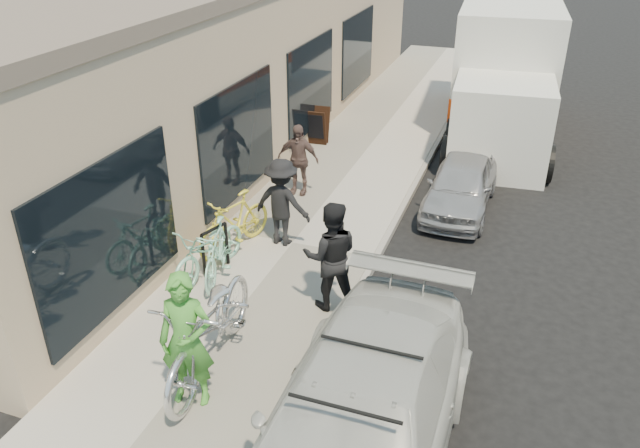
% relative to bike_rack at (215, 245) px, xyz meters
% --- Properties ---
extents(ground, '(120.00, 120.00, 0.00)m').
position_rel_bike_rack_xyz_m(ground, '(2.86, -1.71, -0.64)').
color(ground, black).
rests_on(ground, ground).
extents(sidewalk, '(3.00, 34.00, 0.15)m').
position_rel_bike_rack_xyz_m(sidewalk, '(0.86, 1.29, -0.57)').
color(sidewalk, '#A19B91').
rests_on(sidewalk, ground).
extents(curb, '(0.12, 34.00, 0.13)m').
position_rel_bike_rack_xyz_m(curb, '(2.41, 1.29, -0.58)').
color(curb, gray).
rests_on(curb, ground).
extents(storefront, '(3.60, 20.00, 4.22)m').
position_rel_bike_rack_xyz_m(storefront, '(-2.38, 6.28, 1.48)').
color(storefront, tan).
rests_on(storefront, ground).
extents(bike_rack, '(0.23, 0.55, 0.81)m').
position_rel_bike_rack_xyz_m(bike_rack, '(0.00, 0.00, 0.00)').
color(bike_rack, black).
rests_on(bike_rack, sidewalk).
extents(sandwich_board, '(0.57, 0.58, 0.90)m').
position_rel_bike_rack_xyz_m(sandwich_board, '(-0.45, 6.21, -0.03)').
color(sandwich_board, black).
rests_on(sandwich_board, sidewalk).
extents(sedan_white, '(2.06, 4.98, 1.48)m').
position_rel_bike_rack_xyz_m(sedan_white, '(3.39, -3.08, 0.08)').
color(sedan_white, '#BBBBB6').
rests_on(sedan_white, ground).
extents(sedan_silver, '(1.31, 3.15, 1.07)m').
position_rel_bike_rack_xyz_m(sedan_silver, '(3.47, 4.01, -0.11)').
color(sedan_silver, '#A09FA4').
rests_on(sedan_silver, ground).
extents(moving_truck, '(2.99, 6.82, 3.27)m').
position_rel_bike_rack_xyz_m(moving_truck, '(3.74, 9.12, 0.81)').
color(moving_truck, silver).
rests_on(moving_truck, ground).
extents(tandem_bike, '(1.11, 2.62, 1.34)m').
position_rel_bike_rack_xyz_m(tandem_bike, '(1.13, -2.19, 0.18)').
color(tandem_bike, silver).
rests_on(tandem_bike, sidewalk).
extents(woman_rider, '(0.75, 0.58, 1.83)m').
position_rel_bike_rack_xyz_m(woman_rider, '(1.15, -2.80, 0.42)').
color(woman_rider, '#439331').
rests_on(woman_rider, sidewalk).
extents(man_standing, '(1.03, 0.92, 1.75)m').
position_rel_bike_rack_xyz_m(man_standing, '(2.13, -0.31, 0.38)').
color(man_standing, black).
rests_on(man_standing, sidewalk).
extents(cruiser_bike_a, '(0.81, 1.67, 0.96)m').
position_rel_bike_rack_xyz_m(cruiser_bike_a, '(0.14, -0.16, -0.01)').
color(cruiser_bike_a, '#94DDC2').
rests_on(cruiser_bike_a, sidewalk).
extents(cruiser_bike_b, '(0.88, 1.86, 0.94)m').
position_rel_bike_rack_xyz_m(cruiser_bike_b, '(-0.03, -0.13, -0.02)').
color(cruiser_bike_b, '#94DDC2').
rests_on(cruiser_bike_b, sidewalk).
extents(cruiser_bike_c, '(1.00, 1.78, 1.03)m').
position_rel_bike_rack_xyz_m(cruiser_bike_c, '(-0.03, 0.78, 0.02)').
color(cruiser_bike_c, yellow).
rests_on(cruiser_bike_c, sidewalk).
extents(bystander_a, '(1.10, 0.69, 1.62)m').
position_rel_bike_rack_xyz_m(bystander_a, '(0.69, 1.24, 0.32)').
color(bystander_a, black).
rests_on(bystander_a, sidewalk).
extents(bystander_b, '(0.90, 0.42, 1.51)m').
position_rel_bike_rack_xyz_m(bystander_b, '(0.18, 3.33, 0.26)').
color(bystander_b, brown).
rests_on(bystander_b, sidewalk).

